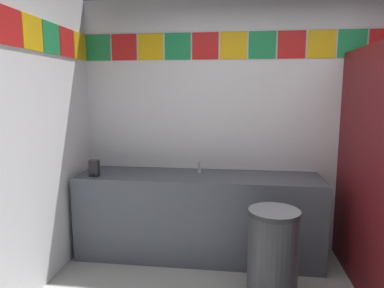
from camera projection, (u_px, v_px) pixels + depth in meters
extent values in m
cube|color=silver|center=(273.00, 126.00, 3.59)|extent=(3.97, 0.08, 2.59)
cube|color=#1E8C4C|center=(98.00, 48.00, 3.66)|extent=(0.27, 0.01, 0.27)
cube|color=red|center=(124.00, 47.00, 3.62)|extent=(0.27, 0.01, 0.27)
cube|color=yellow|center=(151.00, 47.00, 3.59)|extent=(0.27, 0.01, 0.27)
cube|color=#1E8C4C|center=(178.00, 46.00, 3.55)|extent=(0.27, 0.01, 0.27)
cube|color=red|center=(205.00, 46.00, 3.52)|extent=(0.27, 0.01, 0.27)
cube|color=yellow|center=(233.00, 45.00, 3.48)|extent=(0.27, 0.01, 0.27)
cube|color=#1E8C4C|center=(262.00, 45.00, 3.44)|extent=(0.27, 0.01, 0.27)
cube|color=red|center=(292.00, 44.00, 3.41)|extent=(0.27, 0.01, 0.27)
cube|color=yellow|center=(322.00, 44.00, 3.37)|extent=(0.27, 0.01, 0.27)
cube|color=#1E8C4C|center=(352.00, 43.00, 3.33)|extent=(0.27, 0.01, 0.27)
cube|color=red|center=(384.00, 43.00, 3.30)|extent=(0.27, 0.01, 0.27)
cube|color=red|center=(10.00, 26.00, 2.45)|extent=(0.01, 0.27, 0.27)
cube|color=yellow|center=(33.00, 33.00, 2.73)|extent=(0.01, 0.27, 0.27)
cube|color=#1E8C4C|center=(51.00, 38.00, 3.00)|extent=(0.01, 0.27, 0.27)
cube|color=red|center=(67.00, 43.00, 3.27)|extent=(0.01, 0.27, 0.27)
cube|color=yellow|center=(80.00, 46.00, 3.55)|extent=(0.01, 0.27, 0.27)
cube|color=#4C515B|center=(198.00, 216.00, 3.49)|extent=(2.38, 0.59, 0.83)
cube|color=#4C515B|center=(201.00, 173.00, 3.71)|extent=(2.38, 0.03, 0.08)
cylinder|color=white|center=(198.00, 181.00, 3.40)|extent=(0.34, 0.34, 0.10)
cylinder|color=silver|center=(199.00, 170.00, 3.53)|extent=(0.04, 0.04, 0.05)
cylinder|color=silver|center=(199.00, 165.00, 3.47)|extent=(0.02, 0.06, 0.09)
cube|color=black|center=(94.00, 168.00, 3.37)|extent=(0.09, 0.07, 0.16)
cylinder|color=black|center=(93.00, 175.00, 3.33)|extent=(0.02, 0.02, 0.03)
cube|color=maroon|center=(362.00, 170.00, 2.87)|extent=(0.04, 1.31, 2.02)
cylinder|color=#333338|center=(273.00, 257.00, 2.77)|extent=(0.40, 0.40, 0.69)
cylinder|color=#262628|center=(274.00, 213.00, 2.72)|extent=(0.41, 0.41, 0.04)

